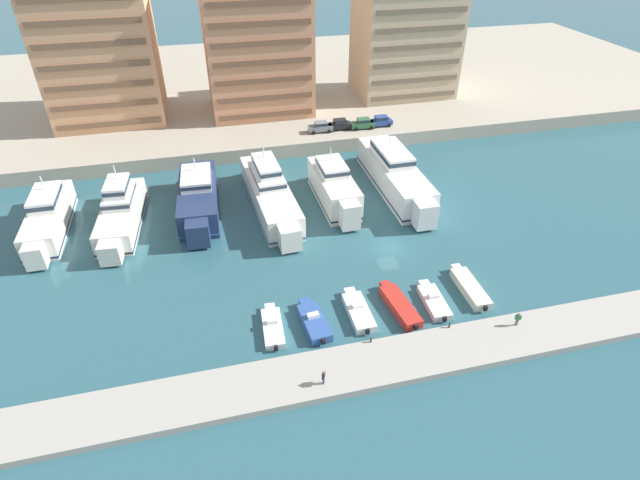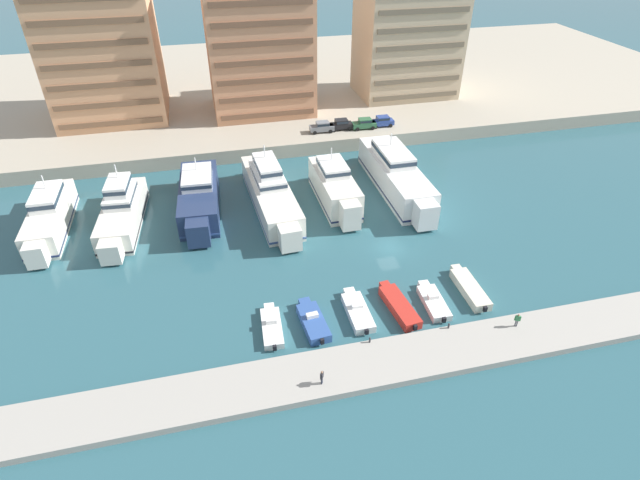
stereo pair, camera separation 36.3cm
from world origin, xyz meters
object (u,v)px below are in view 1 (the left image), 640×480
(car_blue_center_left, at_px, (381,121))
(motorboat_white_mid_left, at_px, (358,311))
(yacht_ivory_far_left, at_px, (48,217))
(motorboat_cream_center_right, at_px, (470,287))
(pedestrian_mid_deck, at_px, (518,318))
(yacht_ivory_center, at_px, (334,188))
(car_green_mid_left, at_px, (363,123))
(yacht_navy_mid_left, at_px, (198,197))
(motorboat_white_center, at_px, (434,301))
(car_grey_far_left, at_px, (321,127))
(yacht_ivory_left, at_px, (121,212))
(yacht_ivory_center_left, at_px, (270,192))
(pedestrian_near_edge, at_px, (324,376))
(motorboat_blue_left, at_px, (314,321))
(motorboat_white_far_left, at_px, (273,327))
(car_black_left, at_px, (339,124))
(yacht_white_center_right, at_px, (395,175))
(motorboat_red_center_left, at_px, (399,305))

(car_blue_center_left, bearing_deg, motorboat_white_mid_left, -112.22)
(yacht_ivory_far_left, xyz_separation_m, motorboat_cream_center_right, (46.74, -23.83, -1.49))
(yacht_ivory_far_left, relative_size, pedestrian_mid_deck, 11.22)
(yacht_ivory_center, height_order, car_green_mid_left, yacht_ivory_center)
(yacht_navy_mid_left, distance_m, pedestrian_mid_deck, 42.64)
(yacht_ivory_center, height_order, motorboat_white_center, yacht_ivory_center)
(yacht_ivory_far_left, distance_m, car_grey_far_left, 43.89)
(yacht_ivory_left, height_order, yacht_ivory_center_left, yacht_ivory_center_left)
(yacht_ivory_center_left, relative_size, car_grey_far_left, 5.46)
(yacht_ivory_center, relative_size, pedestrian_near_edge, 10.23)
(car_grey_far_left, distance_m, car_green_mid_left, 7.44)
(motorboat_blue_left, height_order, motorboat_white_center, motorboat_blue_left)
(yacht_navy_mid_left, xyz_separation_m, pedestrian_near_edge, (9.14, -33.18, -0.40))
(motorboat_white_far_left, height_order, motorboat_white_center, motorboat_white_far_left)
(yacht_ivory_center, height_order, car_black_left, yacht_ivory_center)
(yacht_navy_mid_left, relative_size, motorboat_white_far_left, 2.93)
(motorboat_white_far_left, relative_size, car_black_left, 1.57)
(motorboat_white_far_left, relative_size, pedestrian_near_edge, 4.13)
(car_green_mid_left, distance_m, pedestrian_near_edge, 53.84)
(motorboat_white_mid_left, height_order, car_green_mid_left, car_green_mid_left)
(motorboat_blue_left, bearing_deg, car_blue_center_left, 62.62)
(yacht_ivory_far_left, relative_size, motorboat_white_center, 2.76)
(motorboat_blue_left, relative_size, motorboat_cream_center_right, 0.87)
(yacht_ivory_center, distance_m, yacht_white_center_right, 9.66)
(yacht_ivory_far_left, distance_m, motorboat_red_center_left, 45.53)
(yacht_ivory_center_left, relative_size, pedestrian_mid_deck, 14.43)
(yacht_ivory_center_left, height_order, car_green_mid_left, yacht_ivory_center_left)
(motorboat_white_center, height_order, car_blue_center_left, car_blue_center_left)
(motorboat_white_mid_left, xyz_separation_m, pedestrian_near_edge, (-5.81, -8.36, 1.22))
(motorboat_blue_left, xyz_separation_m, motorboat_white_mid_left, (4.84, 0.46, -0.07))
(yacht_ivory_far_left, relative_size, motorboat_blue_left, 2.70)
(motorboat_red_center_left, xyz_separation_m, car_black_left, (5.36, 42.65, 2.75))
(motorboat_red_center_left, bearing_deg, yacht_ivory_left, 140.94)
(yacht_ivory_center_left, bearing_deg, yacht_ivory_far_left, 178.09)
(yacht_ivory_far_left, xyz_separation_m, car_grey_far_left, (40.18, 17.63, 1.28))
(motorboat_blue_left, distance_m, motorboat_white_mid_left, 4.86)
(motorboat_white_mid_left, distance_m, pedestrian_mid_deck, 15.77)
(motorboat_red_center_left, bearing_deg, yacht_ivory_far_left, 147.09)
(motorboat_white_far_left, bearing_deg, yacht_ivory_left, 124.04)
(yacht_white_center_right, bearing_deg, pedestrian_near_edge, -120.18)
(yacht_ivory_left, relative_size, car_blue_center_left, 4.36)
(car_grey_far_left, distance_m, car_black_left, 3.40)
(yacht_ivory_center, bearing_deg, car_green_mid_left, 61.80)
(yacht_ivory_center_left, xyz_separation_m, motorboat_red_center_left, (9.75, -23.78, -1.77))
(yacht_ivory_far_left, bearing_deg, car_black_left, 22.36)
(yacht_white_center_right, bearing_deg, motorboat_white_mid_left, -118.47)
(yacht_ivory_far_left, relative_size, motorboat_cream_center_right, 2.34)
(motorboat_red_center_left, bearing_deg, yacht_ivory_center, 92.19)
(yacht_ivory_far_left, bearing_deg, pedestrian_near_edge, -49.50)
(yacht_white_center_right, relative_size, car_black_left, 5.61)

